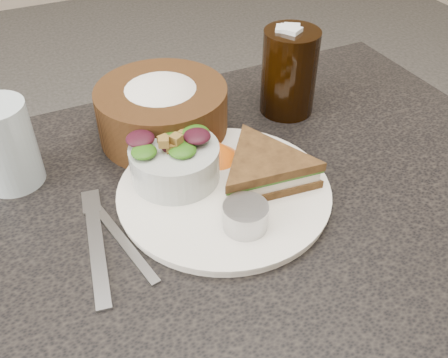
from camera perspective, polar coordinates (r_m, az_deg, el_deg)
dining_table at (r=0.98m, az=-0.07°, el=-19.63°), size 1.00×0.70×0.75m
dinner_plate at (r=0.70m, az=0.00°, el=-1.50°), size 0.29×0.29×0.01m
sandwich at (r=0.69m, az=4.60°, el=1.15°), size 0.18×0.18×0.04m
salad_bowl at (r=0.69m, az=-5.68°, el=2.52°), size 0.15×0.15×0.07m
dressing_ramekin at (r=0.63m, az=2.45°, el=-4.30°), size 0.07×0.07×0.03m
orange_wedge at (r=0.74m, az=-0.86°, el=3.39°), size 0.10×0.10×0.03m
fork at (r=0.64m, az=-14.30°, el=-7.91°), size 0.05×0.18×0.00m
knife at (r=0.66m, az=-11.93°, el=-6.38°), size 0.05×0.19×0.00m
bread_basket at (r=0.79m, az=-7.13°, el=8.50°), size 0.22×0.22×0.12m
cola_glass at (r=0.85m, az=7.48°, el=12.36°), size 0.09×0.09×0.16m
water_glass at (r=0.75m, az=-23.76°, el=3.57°), size 0.09×0.09×0.13m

